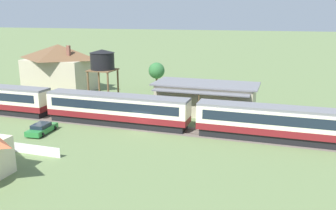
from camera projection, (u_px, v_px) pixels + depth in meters
ground_plane at (142, 130)px, 44.48m from camera, size 600.00×600.00×0.00m
passenger_train at (119, 108)px, 46.25m from camera, size 60.86×2.93×4.01m
railway_track at (161, 129)px, 45.04m from camera, size 110.64×3.60×0.04m
station_building at (206, 98)px, 51.58m from camera, size 14.93×7.97×4.51m
station_house_brown_roof at (60, 67)px, 66.57m from camera, size 12.62×8.69×8.76m
water_tower at (102, 61)px, 53.99m from camera, size 3.84×3.84×8.97m
parked_car_green at (42, 129)px, 43.20m from camera, size 2.53×4.57×1.25m
yard_tree_0 at (157, 71)px, 67.88m from camera, size 3.09×3.09×5.24m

